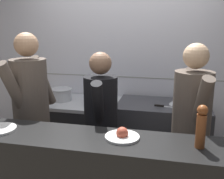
{
  "coord_description": "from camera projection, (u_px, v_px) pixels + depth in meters",
  "views": [
    {
      "loc": [
        0.62,
        -2.01,
        1.83
      ],
      "look_at": [
        0.01,
        0.68,
        1.15
      ],
      "focal_mm": 42.0,
      "sensor_mm": 36.0,
      "label": 1
    }
  ],
  "objects": [
    {
      "name": "chefs_knife",
      "position": [
        166.0,
        107.0,
        3.0
      ],
      "size": [
        0.34,
        0.06,
        0.02
      ],
      "color": "#B7BABF",
      "rests_on": "prep_counter"
    },
    {
      "name": "plated_dish_appetiser",
      "position": [
        122.0,
        135.0,
        1.93
      ],
      "size": [
        0.26,
        0.26,
        0.09
      ],
      "color": "white",
      "rests_on": "pass_counter"
    },
    {
      "name": "chef_line",
      "position": [
        191.0,
        126.0,
        2.39
      ],
      "size": [
        0.42,
        0.73,
        1.68
      ],
      "rotation": [
        0.0,
        0.0,
        0.25
      ],
      "color": "black",
      "rests_on": "ground_plane"
    },
    {
      "name": "stock_pot",
      "position": [
        61.0,
        94.0,
        3.38
      ],
      "size": [
        0.28,
        0.28,
        0.15
      ],
      "color": "#B7BABF",
      "rests_on": "oven_range"
    },
    {
      "name": "chef_head_cook",
      "position": [
        31.0,
        110.0,
        2.67
      ],
      "size": [
        0.42,
        0.77,
        1.76
      ],
      "rotation": [
        0.0,
        0.0,
        -0.2
      ],
      "color": "black",
      "rests_on": "ground_plane"
    },
    {
      "name": "mixing_bowl_steel",
      "position": [
        180.0,
        101.0,
        3.09
      ],
      "size": [
        0.25,
        0.25,
        0.09
      ],
      "color": "#B7BABF",
      "rests_on": "prep_counter"
    },
    {
      "name": "oven_range",
      "position": [
        79.0,
        133.0,
        3.46
      ],
      "size": [
        1.04,
        0.71,
        0.88
      ],
      "color": "#232326",
      "rests_on": "ground_plane"
    },
    {
      "name": "sauce_pot",
      "position": [
        94.0,
        94.0,
        3.26
      ],
      "size": [
        0.25,
        0.25,
        0.21
      ],
      "color": "#2D2D33",
      "rests_on": "oven_range"
    },
    {
      "name": "prep_counter",
      "position": [
        162.0,
        140.0,
        3.23
      ],
      "size": [
        1.08,
        0.65,
        0.92
      ],
      "color": "#38383D",
      "rests_on": "ground_plane"
    },
    {
      "name": "pepper_mill",
      "position": [
        201.0,
        126.0,
        1.75
      ],
      "size": [
        0.07,
        0.07,
        0.3
      ],
      "color": "brown",
      "rests_on": "pass_counter"
    },
    {
      "name": "chef_sous",
      "position": [
        101.0,
        124.0,
        2.57
      ],
      "size": [
        0.37,
        0.7,
        1.59
      ],
      "rotation": [
        0.0,
        0.0,
        0.15
      ],
      "color": "black",
      "rests_on": "ground_plane"
    },
    {
      "name": "wall_back_tiled",
      "position": [
        124.0,
        65.0,
        3.53
      ],
      "size": [
        8.0,
        0.06,
        2.6
      ],
      "color": "silver",
      "rests_on": "ground_plane"
    }
  ]
}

